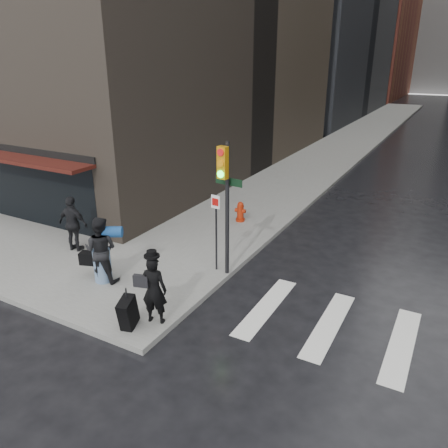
{
  "coord_description": "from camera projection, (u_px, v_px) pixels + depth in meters",
  "views": [
    {
      "loc": [
        7.1,
        -7.77,
        5.89
      ],
      "look_at": [
        1.42,
        2.59,
        1.3
      ],
      "focal_mm": 35.0,
      "sensor_mm": 36.0,
      "label": 1
    }
  ],
  "objects": [
    {
      "name": "sidewalk_left",
      "position": [
        360.0,
        135.0,
        33.71
      ],
      "size": [
        4.0,
        50.0,
        0.15
      ],
      "primitive_type": "cube",
      "color": "slate",
      "rests_on": "ground"
    },
    {
      "name": "crosswalk",
      "position": [
        442.0,
        356.0,
        9.12
      ],
      "size": [
        8.5,
        3.0,
        0.01
      ],
      "color": "silver",
      "rests_on": "ground"
    },
    {
      "name": "storefront",
      "position": [
        10.0,
        176.0,
        15.7
      ],
      "size": [
        8.4,
        1.11,
        2.83
      ],
      "color": "black",
      "rests_on": "ground"
    },
    {
      "name": "man_jeans",
      "position": [
        101.0,
        250.0,
        11.57
      ],
      "size": [
        1.33,
        0.95,
        1.83
      ],
      "rotation": [
        0.0,
        0.0,
        3.47
      ],
      "color": "black",
      "rests_on": "ground"
    },
    {
      "name": "ground",
      "position": [
        131.0,
        291.0,
        11.67
      ],
      "size": [
        140.0,
        140.0,
        0.0
      ],
      "primitive_type": "plane",
      "color": "black",
      "rests_on": "ground"
    },
    {
      "name": "fire_hydrant",
      "position": [
        240.0,
        213.0,
        16.02
      ],
      "size": [
        0.41,
        0.33,
        0.74
      ],
      "rotation": [
        0.0,
        0.0,
        0.03
      ],
      "color": "#992109",
      "rests_on": "ground"
    },
    {
      "name": "man_overcoat",
      "position": [
        149.0,
        293.0,
        9.76
      ],
      "size": [
        0.93,
        1.11,
        1.82
      ],
      "rotation": [
        0.0,
        0.0,
        3.41
      ],
      "color": "black",
      "rests_on": "ground"
    },
    {
      "name": "bldg_left_far",
      "position": [
        333.0,
        2.0,
        63.45
      ],
      "size": [
        22.0,
        20.0,
        26.0
      ],
      "primitive_type": "cube",
      "color": "brown",
      "rests_on": "ground"
    },
    {
      "name": "man_greycoat",
      "position": [
        73.0,
        224.0,
        13.43
      ],
      "size": [
        1.07,
        0.55,
        1.76
      ],
      "rotation": [
        0.0,
        0.0,
        3.26
      ],
      "color": "black",
      "rests_on": "ground"
    },
    {
      "name": "traffic_light",
      "position": [
        224.0,
        192.0,
        11.4
      ],
      "size": [
        0.92,
        0.47,
        3.71
      ],
      "rotation": [
        0.0,
        0.0,
        -0.12
      ],
      "color": "black",
      "rests_on": "ground"
    }
  ]
}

